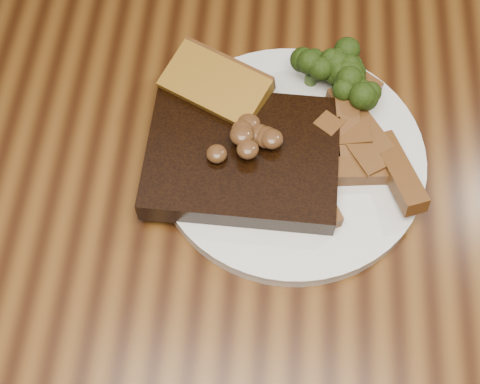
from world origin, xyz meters
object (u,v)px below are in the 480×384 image
Objects in this scene: steak at (242,158)px; garlic_bread at (216,98)px; plate at (291,159)px; potato_wedges at (347,153)px; dining_table at (252,255)px.

steak is 1.79× the size of garlic_bread.
garlic_bread reaches higher than plate.
plate is 0.06m from potato_wedges.
garlic_bread is 0.15m from potato_wedges.
plate is 2.61× the size of garlic_bread.
plate is 2.34× the size of potato_wedges.
dining_table is 13.61× the size of potato_wedges.
garlic_bread is at bearing 144.90° from plate.
potato_wedges is at bearing 3.67° from garlic_bread.
garlic_bread is (-0.05, 0.13, 0.12)m from dining_table.
steak is 0.11m from potato_wedges.
garlic_bread is (-0.08, 0.06, 0.02)m from plate.
garlic_bread is (-0.03, 0.07, -0.00)m from steak.
plate is at bearing 17.17° from steak.
dining_table is at bearing -43.06° from garlic_bread.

